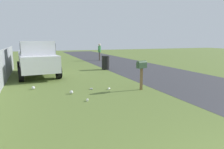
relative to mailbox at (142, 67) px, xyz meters
The scene contains 10 objects.
road_asphalt 3.43m from the mailbox, 101.49° to the right, with size 60.00×5.22×0.01m, color #38383D.
mailbox is the anchor object (origin of this frame).
pickup_truck 6.75m from the mailbox, 37.77° to the left, with size 5.03×2.48×2.09m.
trash_bin 6.35m from the mailbox, ahead, with size 0.57×0.57×1.01m.
pedestrian 12.87m from the mailbox, ahead, with size 0.46×0.33×1.74m.
litter_can_near_hydrant 2.42m from the mailbox, 68.28° to the left, with size 0.07×0.07×0.12m, color silver.
litter_bag_midfield_b 3.17m from the mailbox, 82.16° to the left, with size 0.14×0.14×0.14m, color silver.
litter_bag_midfield_a 4.88m from the mailbox, 68.10° to the left, with size 0.14×0.14×0.14m, color silver.
litter_cup_by_mailbox 1.73m from the mailbox, 68.03° to the left, with size 0.08×0.08×0.10m, color white.
litter_cup_far_scatter 2.93m from the mailbox, 106.63° to the left, with size 0.08×0.08×0.10m, color white.
Camera 1 is at (-1.05, 3.14, 2.20)m, focal length 32.71 mm.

